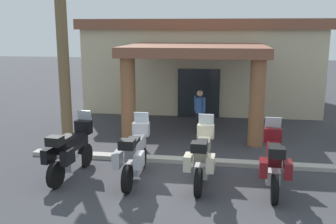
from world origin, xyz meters
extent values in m
plane|color=#38383D|center=(0.00, 0.00, 0.00)|extent=(80.00, 80.00, 0.00)
cube|color=beige|center=(-0.07, 10.34, 1.87)|extent=(10.64, 6.53, 3.74)
cube|color=#1E2328|center=(0.00, 7.13, 1.05)|extent=(1.80, 0.14, 2.10)
cube|color=brown|center=(0.05, 4.99, 3.02)|extent=(5.18, 4.53, 0.35)
cylinder|color=brown|center=(-2.05, 3.13, 1.42)|extent=(0.50, 0.50, 2.85)
cylinder|color=brown|center=(2.23, 3.23, 1.42)|extent=(0.50, 0.50, 2.85)
cube|color=brown|center=(-0.07, 10.34, 3.96)|extent=(11.05, 6.94, 0.44)
cylinder|color=black|center=(-2.58, 0.38, 0.33)|extent=(0.21, 0.67, 0.66)
cylinder|color=black|center=(-2.73, -1.16, 0.33)|extent=(0.21, 0.67, 0.66)
cube|color=silver|center=(-2.65, -0.41, 0.37)|extent=(0.37, 0.59, 0.32)
cube|color=black|center=(-2.64, -0.26, 0.88)|extent=(0.41, 1.17, 0.34)
cube|color=black|center=(-2.67, -0.61, 1.10)|extent=(0.34, 0.62, 0.10)
cube|color=black|center=(-2.58, 0.36, 1.15)|extent=(0.46, 0.28, 0.36)
cube|color=#B2BCC6|center=(-2.57, 0.44, 1.43)|extent=(0.41, 0.16, 0.36)
cube|color=black|center=(-2.97, -0.98, 0.76)|extent=(0.22, 0.46, 0.36)
cube|color=black|center=(-2.46, -1.03, 0.76)|extent=(0.22, 0.46, 0.36)
cube|color=black|center=(-2.72, -1.11, 1.17)|extent=(0.39, 0.35, 0.22)
cylinder|color=black|center=(-0.96, 0.41, 0.33)|extent=(0.15, 0.66, 0.66)
cylinder|color=black|center=(-0.95, -1.14, 0.33)|extent=(0.15, 0.66, 0.66)
cube|color=silver|center=(-0.95, -0.39, 0.37)|extent=(0.33, 0.56, 0.32)
cube|color=#B2B2B7|center=(-0.95, -0.24, 0.88)|extent=(0.31, 1.15, 0.34)
cube|color=black|center=(-0.95, -0.59, 1.10)|extent=(0.29, 0.60, 0.10)
cube|color=#B2B2B7|center=(-0.96, 0.39, 1.15)|extent=(0.44, 0.24, 0.36)
cube|color=#B2BCC6|center=(-0.96, 0.47, 1.43)|extent=(0.40, 0.12, 0.36)
cube|color=#B2B2B7|center=(-1.21, -1.00, 0.76)|extent=(0.18, 0.44, 0.36)
cube|color=#B2B2B7|center=(-0.69, -0.99, 0.76)|extent=(0.18, 0.44, 0.36)
cube|color=black|center=(-0.95, -1.09, 1.17)|extent=(0.36, 0.32, 0.22)
cylinder|color=black|center=(0.77, 0.47, 0.33)|extent=(0.16, 0.66, 0.66)
cylinder|color=black|center=(0.73, -1.08, 0.33)|extent=(0.16, 0.66, 0.66)
cube|color=silver|center=(0.75, -0.33, 0.37)|extent=(0.34, 0.57, 0.32)
cube|color=beige|center=(0.75, -0.18, 0.88)|extent=(0.34, 1.16, 0.34)
cube|color=black|center=(0.74, -0.53, 1.10)|extent=(0.30, 0.61, 0.10)
cube|color=beige|center=(0.77, 0.45, 1.15)|extent=(0.45, 0.25, 0.36)
cube|color=#B2BCC6|center=(0.78, 0.53, 1.43)|extent=(0.40, 0.13, 0.36)
cube|color=beige|center=(0.47, -0.92, 0.76)|extent=(0.19, 0.45, 0.36)
cube|color=beige|center=(0.99, -0.93, 0.76)|extent=(0.19, 0.45, 0.36)
cube|color=black|center=(0.73, -1.03, 1.17)|extent=(0.37, 0.33, 0.22)
cylinder|color=black|center=(2.48, 0.37, 0.33)|extent=(0.16, 0.66, 0.66)
cylinder|color=black|center=(2.42, -1.18, 0.33)|extent=(0.16, 0.66, 0.66)
cube|color=silver|center=(2.45, -0.43, 0.37)|extent=(0.34, 0.57, 0.32)
cube|color=maroon|center=(2.46, -0.28, 0.88)|extent=(0.34, 1.16, 0.34)
cube|color=black|center=(2.44, -0.63, 1.10)|extent=(0.30, 0.61, 0.10)
cube|color=maroon|center=(2.48, 0.35, 1.15)|extent=(0.45, 0.25, 0.36)
cube|color=#B2BCC6|center=(2.48, 0.43, 1.43)|extent=(0.40, 0.13, 0.36)
cube|color=maroon|center=(2.17, -1.02, 0.76)|extent=(0.19, 0.45, 0.36)
cube|color=maroon|center=(2.69, -1.04, 0.76)|extent=(0.19, 0.45, 0.36)
cube|color=black|center=(2.43, -1.13, 1.17)|extent=(0.37, 0.33, 0.22)
cylinder|color=black|center=(0.35, 4.26, 0.40)|extent=(0.14, 0.14, 0.80)
cylinder|color=black|center=(0.22, 4.38, 0.40)|extent=(0.14, 0.14, 0.80)
cylinder|color=#335999|center=(0.29, 4.32, 1.09)|extent=(0.32, 0.32, 0.57)
cylinder|color=#335999|center=(0.46, 4.18, 1.12)|extent=(0.09, 0.09, 0.54)
cylinder|color=#335999|center=(0.12, 4.46, 1.12)|extent=(0.09, 0.09, 0.54)
sphere|color=tan|center=(0.29, 4.32, 1.51)|extent=(0.22, 0.22, 0.22)
cylinder|color=brown|center=(-4.05, 2.58, 2.99)|extent=(0.37, 0.37, 5.98)
cube|color=#ADA89E|center=(-0.10, 1.18, 0.06)|extent=(8.81, 0.36, 0.12)
camera|label=1|loc=(1.42, -9.54, 3.82)|focal=41.88mm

